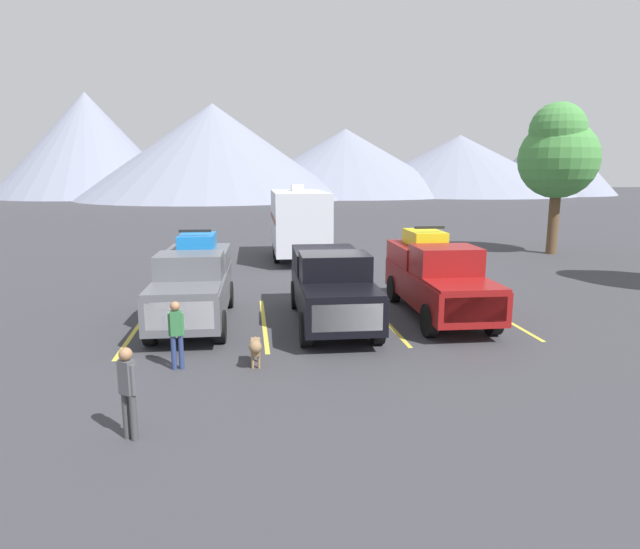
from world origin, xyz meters
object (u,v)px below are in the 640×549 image
Objects in this scene: pickup_truck_a at (194,282)px; person_a at (128,387)px; pickup_truck_c at (436,276)px; dog at (255,348)px; camper_trailer_a at (299,221)px; pickup_truck_b at (331,284)px; person_b at (176,330)px.

person_a is (-0.41, -7.07, -0.28)m from pickup_truck_a.
person_a is at bearing -137.81° from pickup_truck_c.
person_a is at bearing -124.42° from dog.
camper_trailer_a is at bearing 80.67° from dog.
person_a is 1.81× the size of dog.
pickup_truck_a is at bearing 171.18° from pickup_truck_b.
dog is at bearing 55.58° from person_a.
pickup_truck_b is at bearing -171.82° from pickup_truck_c.
person_a reaches higher than dog.
person_b is (-7.28, -3.77, -0.32)m from pickup_truck_c.
pickup_truck_a is 11.47m from camper_trailer_a.
pickup_truck_b is at bearing -8.82° from pickup_truck_a.
pickup_truck_b is 0.80× the size of camper_trailer_a.
pickup_truck_a is 3.47× the size of person_a.
pickup_truck_c is at bearing 42.19° from person_a.
dog is (1.72, -0.11, -0.43)m from person_b.
pickup_truck_c is 0.81× the size of camper_trailer_a.
pickup_truck_a is at bearing 86.66° from person_a.
pickup_truck_c is at bearing -73.82° from camper_trailer_a.
pickup_truck_a reaches higher than person_b.
camper_trailer_a is 14.97m from dog.
pickup_truck_b is 0.99× the size of pickup_truck_c.
pickup_truck_b is (3.93, -0.61, -0.06)m from pickup_truck_a.
person_a is 3.74m from dog.
pickup_truck_b is at bearing -90.86° from camper_trailer_a.
pickup_truck_b is at bearing 39.68° from person_b.
person_b is at bearing -105.83° from camper_trailer_a.
pickup_truck_a is 0.94× the size of pickup_truck_c.
pickup_truck_a reaches higher than pickup_truck_b.
pickup_truck_b is at bearing 56.08° from person_a.
camper_trailer_a is at bearing 75.74° from person_a.
pickup_truck_c is at bearing 34.89° from dog.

